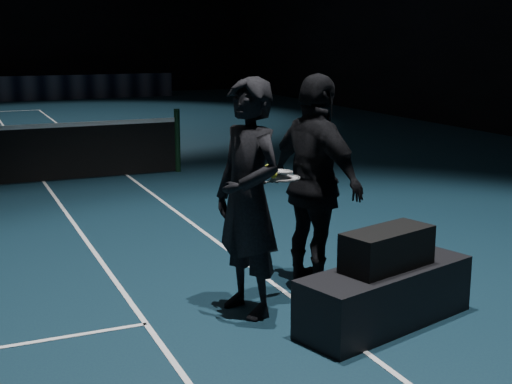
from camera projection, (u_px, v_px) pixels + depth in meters
net_post_right at (177, 140)px, 12.40m from camera, size 0.10×0.10×1.10m
player_bench at (385, 296)px, 5.86m from camera, size 1.70×0.97×0.49m
racket_bag at (387, 249)px, 5.78m from camera, size 0.87×0.56×0.32m
bag_signature at (400, 255)px, 5.62m from camera, size 0.36×0.11×0.11m
player_a at (248, 198)px, 5.95m from camera, size 0.66×0.83×2.01m
player_b at (316, 184)px, 6.53m from camera, size 0.73×1.26×2.01m
racket_lower at (286, 178)px, 6.24m from camera, size 0.71×0.44×0.03m
racket_upper at (278, 171)px, 6.22m from camera, size 0.71×0.48×0.10m
tennis_balls at (270, 172)px, 6.09m from camera, size 0.12×0.10×0.12m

